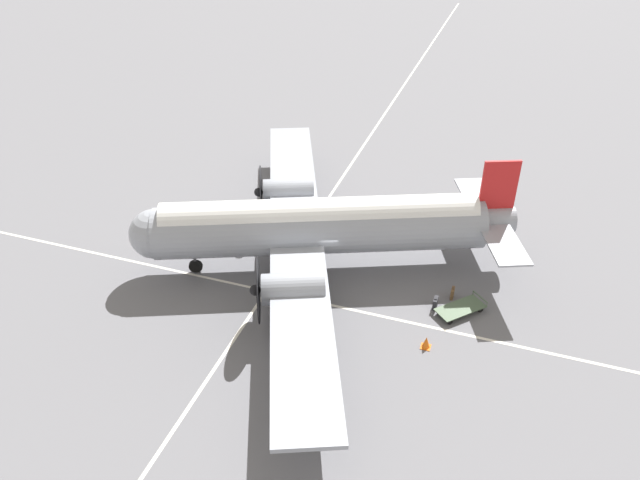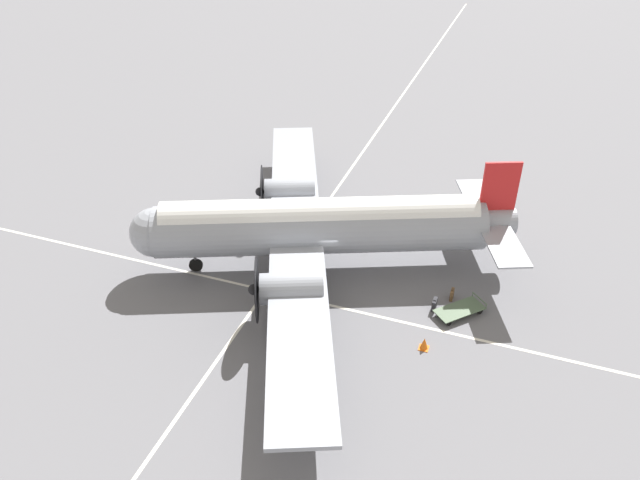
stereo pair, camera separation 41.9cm
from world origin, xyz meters
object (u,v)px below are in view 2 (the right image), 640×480
(suitcase_upright_spare, at_px, (452,294))
(traffic_cone, at_px, (424,344))
(suitcase_near_door, at_px, (434,304))
(baggage_cart, at_px, (460,310))
(airliner_main, at_px, (312,226))
(crew_foreground, at_px, (288,389))

(suitcase_upright_spare, relative_size, traffic_cone, 1.03)
(suitcase_upright_spare, bearing_deg, traffic_cone, 172.00)
(suitcase_near_door, bearing_deg, baggage_cart, -89.38)
(airliner_main, distance_m, suitcase_near_door, 7.09)
(suitcase_near_door, bearing_deg, traffic_cone, -177.75)
(airliner_main, distance_m, suitcase_upright_spare, 7.61)
(suitcase_upright_spare, height_order, baggage_cart, suitcase_upright_spare)
(suitcase_near_door, height_order, suitcase_upright_spare, suitcase_upright_spare)
(airliner_main, bearing_deg, traffic_cone, 126.73)
(airliner_main, height_order, traffic_cone, airliner_main)
(crew_foreground, distance_m, traffic_cone, 6.76)
(suitcase_upright_spare, distance_m, traffic_cone, 3.87)
(suitcase_upright_spare, bearing_deg, airliner_main, 88.97)
(crew_foreground, distance_m, suitcase_upright_spare, 10.25)
(crew_foreground, xyz_separation_m, baggage_cart, (8.00, -5.36, -0.81))
(suitcase_near_door, relative_size, baggage_cart, 0.24)
(airliner_main, xyz_separation_m, crew_foreground, (-9.14, -2.45, -1.44))
(suitcase_near_door, relative_size, suitcase_upright_spare, 1.00)
(airliner_main, height_order, crew_foreground, airliner_main)
(suitcase_upright_spare, height_order, traffic_cone, suitcase_upright_spare)
(crew_foreground, relative_size, traffic_cone, 3.02)
(suitcase_near_door, relative_size, traffic_cone, 1.02)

